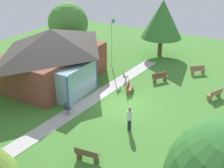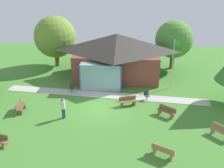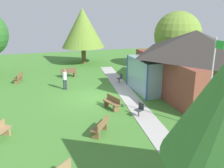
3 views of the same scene
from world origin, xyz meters
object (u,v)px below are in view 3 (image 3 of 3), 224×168
Objects in this scene: pavilion at (191,61)px; patio_chair_lawn_spare at (140,110)px; visitor_strolling_lawn at (65,77)px; flagpole at (212,80)px; tree_west_hedge at (83,28)px; bench_mid_right at (101,127)px; tree_behind_pavilion_left at (178,35)px; bench_mid_left at (69,73)px; patio_chair_west at (120,79)px; bench_rear_near_path at (112,103)px; bench_front_left at (19,78)px.

patio_chair_lawn_spare is at bearing -60.46° from pavilion.
visitor_strolling_lawn reaches higher than patio_chair_lawn_spare.
pavilion is 10.08m from visitor_strolling_lawn.
tree_west_hedge is (-18.99, -3.29, 1.46)m from flagpole.
tree_behind_pavilion_left is at bearing -7.18° from bench_mid_right.
bench_mid_left is 1.80× the size of patio_chair_west.
bench_rear_near_path is 3.50m from bench_mid_right.
flagpole is at bearing -24.17° from tree_behind_pavilion_left.
tree_behind_pavilion_left is at bearing -74.16° from bench_front_left.
bench_front_left is 1.82× the size of patio_chair_west.
flagpole is 3.24× the size of bench_mid_left.
bench_rear_near_path is (8.87, 1.73, 0.00)m from bench_mid_left.
patio_chair_lawn_spare reaches higher than bench_front_left.
bench_mid_right is 0.84× the size of visitor_strolling_lawn.
bench_mid_left is 9.04m from bench_rear_near_path.
bench_mid_left is 0.89× the size of visitor_strolling_lawn.
bench_mid_left and bench_mid_right have the same top height.
bench_mid_right is at bearing 96.56° from patio_chair_lawn_spare.
pavilion reaches higher than patio_chair_lawn_spare.
patio_chair_lawn_spare is at bearing -37.98° from visitor_strolling_lawn.
tree_behind_pavilion_left is at bearing 155.83° from flagpole.
flagpole is 14.57m from bench_mid_left.
patio_chair_lawn_spare is 16.87m from tree_west_hedge.
bench_rear_near_path is at bearing -135.93° from flagpole.
tree_behind_pavilion_left is at bearing -66.02° from bench_rear_near_path.
bench_mid_right is 0.22× the size of tree_west_hedge.
patio_chair_lawn_spare is (10.16, 7.54, 0.01)m from bench_front_left.
pavilion is 14.66m from tree_west_hedge.
bench_rear_near_path is 0.90× the size of visitor_strolling_lawn.
bench_mid_left is at bearing -4.85° from patio_chair_lawn_spare.
visitor_strolling_lawn is (-8.16, -0.95, 0.62)m from bench_mid_right.
bench_rear_near_path is 0.25× the size of tree_behind_pavilion_left.
bench_rear_near_path is at bearing -77.96° from pavilion.
bench_mid_right is (11.60, 4.73, 0.00)m from bench_front_left.
tree_behind_pavilion_left is at bearing 173.53° from bench_mid_left.
pavilion is 11.51× the size of patio_chair_lawn_spare.
pavilion is 1.98× the size of flagpole.
pavilion reaches higher than bench_front_left.
patio_chair_west reaches higher than bench_front_left.
flagpole is 5.82× the size of patio_chair_lawn_spare.
flagpole is at bearing -174.18° from patio_chair_west.
tree_behind_pavilion_left reaches higher than bench_mid_left.
flagpole is at bearing -153.94° from bench_rear_near_path.
flagpole is 0.77× the size of tree_west_hedge.
visitor_strolling_lawn is at bearing -72.06° from tree_behind_pavilion_left.
patio_chair_west is at bearing -29.58° from patio_chair_lawn_spare.
bench_mid_left is 0.25× the size of tree_behind_pavilion_left.
tree_west_hedge is at bearing -121.21° from bench_mid_left.
patio_chair_lawn_spare is (7.18, -1.13, 0.00)m from patio_chair_west.
patio_chair_lawn_spare is 0.13× the size of tree_west_hedge.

